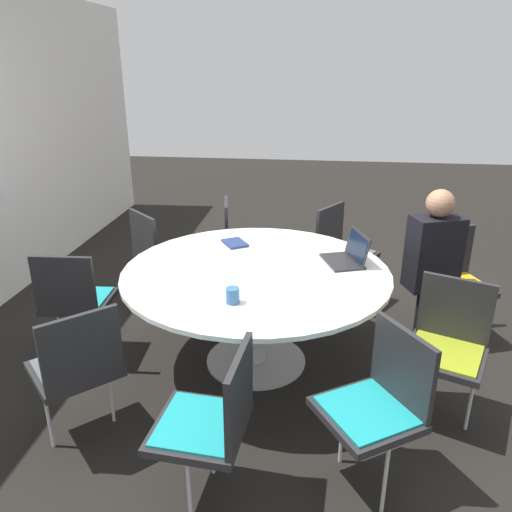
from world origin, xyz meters
name	(u,v)px	position (x,y,z in m)	size (l,w,h in m)	color
ground_plane	(256,361)	(0.00, 0.00, 0.00)	(16.00, 16.00, 0.00)	black
conference_table	(256,285)	(0.00, 0.00, 0.61)	(1.82, 1.82, 0.73)	#B7B7BC
chair_0	(453,274)	(0.58, -1.46, 0.52)	(0.54, 0.55, 0.87)	#262628
chair_1	(341,246)	(1.11, -0.62, 0.52)	(0.60, 0.59, 0.87)	#262628
chair_2	(240,237)	(1.23, 0.30, 0.52)	(0.51, 0.49, 0.87)	#262628
chair_3	(158,249)	(0.82, 0.96, 0.52)	(0.61, 0.61, 0.87)	#262628
chair_4	(74,296)	(-0.15, 1.26, 0.52)	(0.45, 0.47, 0.87)	#262628
chair_5	(77,363)	(-0.93, 0.86, 0.52)	(0.61, 0.61, 0.87)	#262628
chair_6	(213,417)	(-1.27, 0.04, 0.52)	(0.47, 0.46, 0.87)	#262628
chair_7	(379,398)	(-1.04, -0.73, 0.52)	(0.60, 0.59, 0.87)	#262628
chair_8	(448,340)	(-0.43, -1.19, 0.52)	(0.56, 0.57, 0.87)	#262628
person_0	(434,257)	(0.42, -1.26, 0.71)	(0.34, 0.41, 1.22)	black
laptop	(348,255)	(0.22, -0.63, 0.78)	(0.39, 0.34, 0.21)	#232326
spiral_notebook	(235,243)	(0.48, 0.23, 0.74)	(0.26, 0.24, 0.02)	navy
coffee_cup	(233,295)	(-0.51, 0.07, 0.78)	(0.08, 0.08, 0.10)	#33669E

